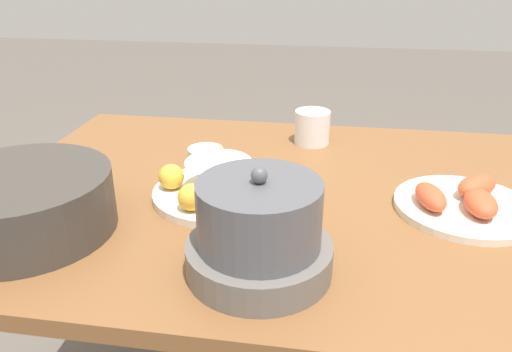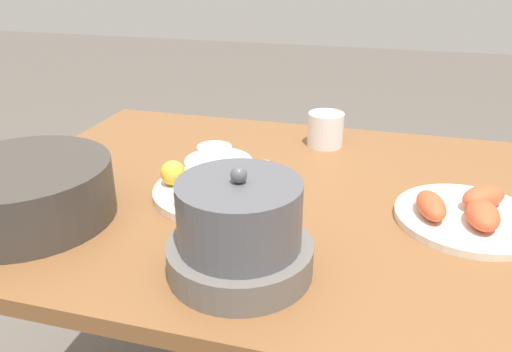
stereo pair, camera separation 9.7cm
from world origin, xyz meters
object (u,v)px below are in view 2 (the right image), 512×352
Objects in this scene: cup_near at (326,129)px; warming_pot at (240,232)px; seafood_platter at (468,213)px; serving_bowl at (26,190)px; cake_plate at (219,182)px; sauce_bowl at (214,152)px; dining_table at (291,240)px.

warming_pot is (0.05, 0.56, 0.03)m from cup_near.
serving_bowl is at bearing 14.20° from seafood_platter.
serving_bowl is 3.49× the size of cup_near.
warming_pot is at bearing 35.67° from seafood_platter.
seafood_platter is (-0.46, -0.02, -0.01)m from cake_plate.
cup_near reaches higher than sauce_bowl.
serving_bowl is 3.76× the size of sauce_bowl.
cake_plate is at bearing 112.67° from sauce_bowl.
dining_table is at bearing 147.97° from sauce_bowl.
cup_near is 0.40× the size of warming_pot.
dining_table is 4.03× the size of serving_bowl.
cake_plate is at bearing 64.04° from cup_near.
serving_bowl is at bearing 47.67° from cup_near.
sauce_bowl is (0.07, -0.18, -0.01)m from cake_plate.
cup_near is (-0.23, -0.15, 0.03)m from sauce_bowl.
serving_bowl reaches higher than cake_plate.
sauce_bowl is at bearing -122.76° from serving_bowl.
serving_bowl is 1.38× the size of warming_pot.
cake_plate is 0.46m from seafood_platter.
seafood_platter is at bearing 175.07° from dining_table.
cup_near is (-0.02, -0.29, 0.15)m from dining_table.
seafood_platter is at bearing 133.63° from cup_near.
dining_table is 0.33m from warming_pot.
serving_bowl reaches higher than dining_table.
cup_near is (0.30, -0.31, 0.02)m from seafood_platter.
serving_bowl is 0.42m from warming_pot.
dining_table is 4.77× the size of seafood_platter.
seafood_platter is 1.17× the size of warming_pot.
dining_table is 0.28m from sauce_bowl.
cup_near is (-0.16, -0.33, 0.01)m from cake_plate.
cake_plate is 0.19m from sauce_bowl.
dining_table is at bearing -4.93° from seafood_platter.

